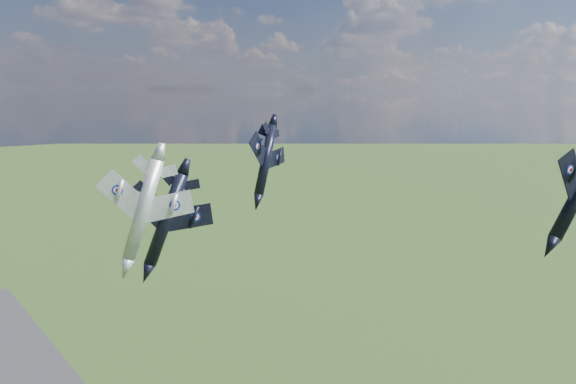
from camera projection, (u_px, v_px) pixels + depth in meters
jet_lead_navy at (166, 219)px, 68.25m from camera, size 17.57×19.77×7.39m
jet_high_navy at (266, 160)px, 92.38m from camera, size 17.24×19.65×7.44m
jet_left_silver at (143, 209)px, 55.78m from camera, size 15.48×17.40×6.02m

